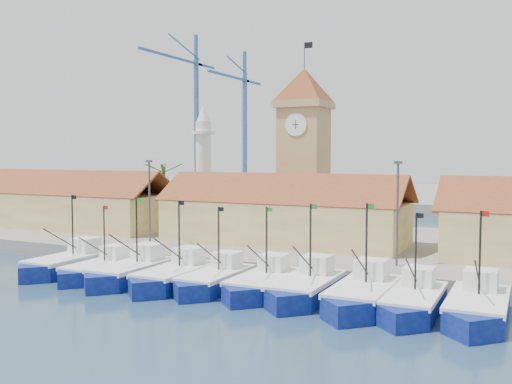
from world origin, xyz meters
The scene contains 21 objects.
ground centered at (0.00, 0.00, 0.00)m, with size 400.00×400.00×0.00m, color #1C384C.
quay centered at (0.00, 24.00, 0.75)m, with size 140.00×32.00×1.50m, color gray.
terminal centered at (0.00, 110.00, 1.00)m, with size 240.00×80.00×2.00m, color gray.
boat_0 centered at (-14.63, 2.55, 0.80)m, with size 3.72×10.20×7.72m.
boat_1 centered at (-10.35, 2.11, 0.71)m, with size 3.31×9.08×6.87m.
boat_2 centered at (-6.78, 2.10, 0.80)m, with size 3.73×10.22×7.73m.
boat_3 centered at (-2.41, 2.22, 0.79)m, with size 3.68×10.09×7.63m.
boat_4 centered at (1.15, 2.77, 0.74)m, with size 3.46×9.48×7.18m.
boat_5 centered at (5.31, 3.19, 0.75)m, with size 3.52×9.64×7.30m.
boat_6 centered at (9.03, 3.18, 0.80)m, with size 3.71×10.18×7.70m.
boat_7 centered at (13.55, 2.68, 0.82)m, with size 3.84×10.52×7.96m.
boat_8 centered at (17.11, 2.59, 0.77)m, with size 3.58×9.80×7.41m.
boat_9 centered at (21.30, 2.76, 0.80)m, with size 3.73×10.22×7.74m.
hall_left centered at (-32.00, 20.00, 3.99)m, with size 31.20×10.13×7.61m.
hall_center centered at (0.00, 20.00, 3.99)m, with size 27.04×10.13×7.61m.
clock_tower centered at (0.00, 26.00, 11.96)m, with size 5.80×5.80×22.70m.
minaret centered at (-15.00, 28.00, 9.73)m, with size 3.00×3.00×16.30m.
palm_tree centered at (-20.00, 26.00, 6.25)m, with size 5.60×5.03×8.39m.
lamp_posts centered at (0.50, 12.00, 6.48)m, with size 80.70×0.25×9.03m.
crane_blue_far centered at (-62.02, 100.10, 26.11)m, with size 1.00×36.11×42.94m.
crane_blue_near centered at (-49.67, 106.85, 23.04)m, with size 1.00×30.17×38.26m.
Camera 1 is at (24.32, -37.02, 11.00)m, focal length 40.00 mm.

